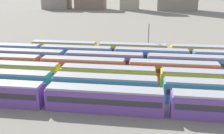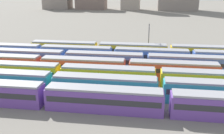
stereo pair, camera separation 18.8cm
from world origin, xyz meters
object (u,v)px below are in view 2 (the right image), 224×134
object	(u,v)px
train_track_2	(211,81)
train_track_5	(151,56)
train_track_3	(83,66)
catenary_pole_1	(149,38)
train_track_6	(169,52)
train_track_4	(104,60)

from	to	relation	value
train_track_2	train_track_5	bearing A→B (deg)	124.28
train_track_2	train_track_3	bearing A→B (deg)	168.31
train_track_2	catenary_pole_1	xyz separation A→B (m)	(-11.42, 23.95, 2.91)
train_track_2	train_track_6	bearing A→B (deg)	106.28
train_track_2	train_track_4	world-z (taller)	same
train_track_2	train_track_6	size ratio (longest dim) A/B	1.25
train_track_3	train_track_6	bearing A→B (deg)	39.29
train_track_2	train_track_4	xyz separation A→B (m)	(-21.44, 10.40, -0.00)
train_track_2	train_track_6	xyz separation A→B (m)	(-6.08, 20.80, 0.00)
train_track_2	catenary_pole_1	bearing A→B (deg)	115.49
train_track_4	catenary_pole_1	size ratio (longest dim) A/B	6.50
train_track_4	catenary_pole_1	world-z (taller)	catenary_pole_1
catenary_pole_1	train_track_5	bearing A→B (deg)	-84.62
train_track_2	train_track_5	size ratio (longest dim) A/B	1.00
train_track_3	catenary_pole_1	distance (m)	23.41
catenary_pole_1	train_track_4	bearing A→B (deg)	-126.50
train_track_4	train_track_6	xyz separation A→B (m)	(15.36, 10.40, 0.00)
train_track_2	train_track_4	distance (m)	23.83
train_track_4	train_track_6	distance (m)	18.55
train_track_3	train_track_6	size ratio (longest dim) A/B	0.75
train_track_2	train_track_3	xyz separation A→B (m)	(-25.14, 5.20, -0.00)
train_track_6	catenary_pole_1	world-z (taller)	catenary_pole_1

